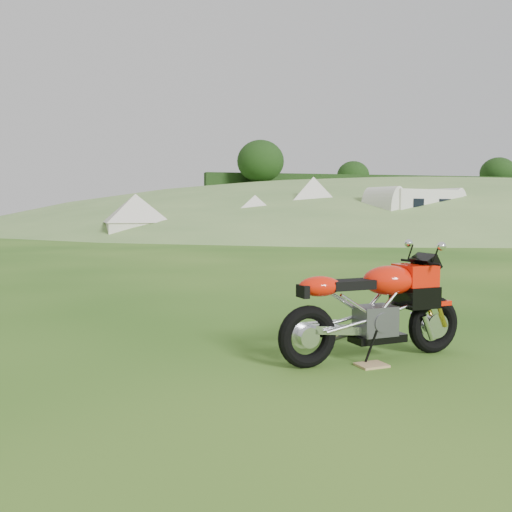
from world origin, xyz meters
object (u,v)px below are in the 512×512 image
object	(u,v)px
sport_motorcycle	(374,301)
plywood_board	(372,365)
tent_left	(136,215)
caravan	(415,214)
tent_mid	(255,215)
tent_right	(313,209)

from	to	relation	value
sport_motorcycle	plywood_board	distance (m)	0.58
tent_left	caravan	distance (m)	12.99
tent_mid	caravan	bearing A→B (deg)	-5.58
plywood_board	caravan	xyz separation A→B (m)	(11.42, 19.57, 1.16)
sport_motorcycle	plywood_board	bearing A→B (deg)	-126.87
plywood_board	tent_left	xyz separation A→B (m)	(-1.27, 22.33, 1.14)
tent_right	caravan	xyz separation A→B (m)	(4.05, -2.75, -0.25)
sport_motorcycle	tent_mid	bearing A→B (deg)	70.33
sport_motorcycle	tent_right	distance (m)	23.30
tent_mid	caravan	distance (m)	7.51
sport_motorcycle	tent_right	size ratio (longest dim) A/B	0.56
sport_motorcycle	caravan	xyz separation A→B (m)	(11.31, 19.37, 0.63)
caravan	tent_left	bearing A→B (deg)	149.98
tent_right	tent_left	bearing A→B (deg)	-162.99
plywood_board	tent_mid	xyz separation A→B (m)	(4.31, 21.97, 1.13)
tent_left	tent_mid	world-z (taller)	tent_left
sport_motorcycle	caravan	bearing A→B (deg)	50.96
tent_left	tent_right	xyz separation A→B (m)	(8.64, -0.00, 0.28)
sport_motorcycle	tent_mid	distance (m)	22.18
sport_motorcycle	tent_mid	xyz separation A→B (m)	(4.20, 21.77, 0.59)
sport_motorcycle	tent_right	world-z (taller)	tent_right
plywood_board	tent_mid	size ratio (longest dim) A/B	0.10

